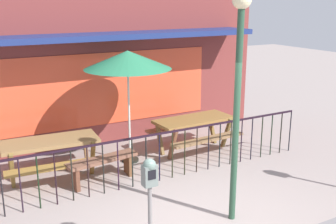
{
  "coord_description": "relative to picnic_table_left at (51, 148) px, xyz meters",
  "views": [
    {
      "loc": [
        -3.03,
        -4.48,
        3.35
      ],
      "look_at": [
        0.69,
        2.29,
        1.22
      ],
      "focal_mm": 43.32,
      "sensor_mm": 36.0,
      "label": 1
    }
  ],
  "objects": [
    {
      "name": "patio_bench",
      "position": [
        0.81,
        -0.65,
        -0.26
      ],
      "size": [
        1.43,
        0.51,
        0.48
      ],
      "color": "brown",
      "rests_on": "ground"
    },
    {
      "name": "picnic_table_left",
      "position": [
        0.0,
        0.0,
        0.0
      ],
      "size": [
        1.89,
        1.48,
        0.79
      ],
      "color": "olive",
      "rests_on": "ground"
    },
    {
      "name": "patio_fence_front",
      "position": [
        1.49,
        -1.14,
        0.05
      ],
      "size": [
        7.32,
        0.04,
        0.97
      ],
      "color": "black",
      "rests_on": "ground"
    },
    {
      "name": "patio_umbrella",
      "position": [
        1.67,
        0.04,
        1.57
      ],
      "size": [
        1.79,
        1.79,
        2.38
      ],
      "color": "black",
      "rests_on": "ground"
    },
    {
      "name": "pub_storefront",
      "position": [
        1.49,
        1.56,
        1.74
      ],
      "size": [
        8.69,
        1.47,
        4.72
      ],
      "color": "#3D1F1A",
      "rests_on": "ground"
    },
    {
      "name": "picnic_table_right",
      "position": [
        3.21,
        -0.08,
        0.0
      ],
      "size": [
        1.87,
        1.45,
        0.79
      ],
      "color": "olive",
      "rests_on": "ground"
    },
    {
      "name": "parking_meter_near",
      "position": [
        0.54,
        -3.23,
        0.49
      ],
      "size": [
        0.18,
        0.17,
        1.43
      ],
      "color": "slate",
      "rests_on": "ground"
    },
    {
      "name": "street_lamp",
      "position": [
        2.13,
        -2.94,
        1.72
      ],
      "size": [
        0.28,
        0.28,
        3.51
      ],
      "color": "#284934",
      "rests_on": "ground"
    }
  ]
}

